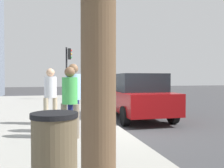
% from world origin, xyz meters
% --- Properties ---
extents(ground_plane, '(80.00, 80.00, 0.00)m').
position_xyz_m(ground_plane, '(0.00, 0.00, 0.00)').
color(ground_plane, '#38383A').
rests_on(ground_plane, ground).
extents(sidewalk_slab, '(28.00, 6.00, 0.15)m').
position_xyz_m(sidewalk_slab, '(0.00, 3.00, 0.07)').
color(sidewalk_slab, gray).
rests_on(sidewalk_slab, ground_plane).
extents(parking_meter, '(0.36, 0.12, 1.41)m').
position_xyz_m(parking_meter, '(-0.07, 0.59, 1.17)').
color(parking_meter, gray).
rests_on(parking_meter, sidewalk_slab).
extents(pedestrian_at_meter, '(0.53, 0.40, 1.83)m').
position_xyz_m(pedestrian_at_meter, '(-0.40, 1.40, 1.24)').
color(pedestrian_at_meter, '#191E4C').
rests_on(pedestrian_at_meter, sidewalk_slab).
extents(pedestrian_bystander, '(0.40, 0.43, 1.72)m').
position_xyz_m(pedestrian_bystander, '(-0.99, 1.54, 1.16)').
color(pedestrian_bystander, '#726656').
rests_on(pedestrian_bystander, sidewalk_slab).
extents(parking_officer, '(0.41, 0.43, 1.76)m').
position_xyz_m(parking_officer, '(0.92, 1.99, 1.18)').
color(parking_officer, tan).
rests_on(parking_officer, sidewalk_slab).
extents(parked_sedan_near, '(4.46, 2.09, 1.77)m').
position_xyz_m(parked_sedan_near, '(2.04, -1.35, 0.89)').
color(parked_sedan_near, maroon).
rests_on(parked_sedan_near, ground_plane).
extents(traffic_signal, '(0.24, 0.44, 3.60)m').
position_xyz_m(traffic_signal, '(9.88, 0.75, 2.58)').
color(traffic_signal, black).
rests_on(traffic_signal, sidewalk_slab).
extents(trash_bin, '(0.59, 0.59, 1.01)m').
position_xyz_m(trash_bin, '(-3.80, 1.96, 0.66)').
color(trash_bin, brown).
rests_on(trash_bin, sidewalk_slab).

